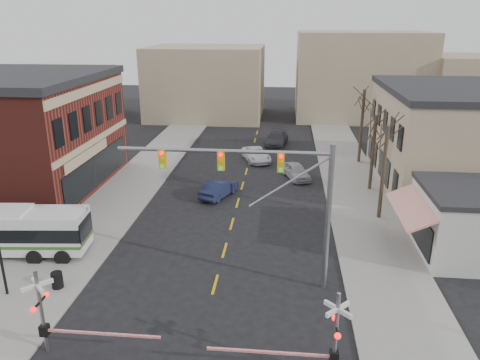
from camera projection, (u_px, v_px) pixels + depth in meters
name	position (u px, v px, depth m)	size (l,w,h in m)	color
ground	(209.00, 306.00, 23.65)	(160.00, 160.00, 0.00)	black
sidewalk_west	(143.00, 174.00, 43.32)	(5.00, 60.00, 0.12)	gray
sidewalk_east	(351.00, 181.00, 41.55)	(5.00, 60.00, 0.12)	gray
tree_east_a	(383.00, 173.00, 32.81)	(0.28, 0.28, 6.75)	#382B21
tree_east_b	(373.00, 153.00, 38.50)	(0.28, 0.28, 6.30)	#382B21
tree_east_c	(362.00, 126.00, 45.86)	(0.28, 0.28, 7.20)	#382B21
traffic_signal_mast	(271.00, 185.00, 23.65)	(10.92, 0.30, 8.00)	gray
rr_crossing_west	(51.00, 313.00, 19.75)	(5.60, 1.36, 4.00)	gray
rr_crossing_east	(324.00, 338.00, 18.25)	(5.60, 1.36, 4.00)	gray
trash_bin	(57.00, 280.00, 24.91)	(0.60, 0.60, 0.89)	black
car_a	(296.00, 171.00, 42.22)	(1.64, 4.06, 1.38)	#A5A4A8
car_b	(219.00, 189.00, 37.92)	(1.45, 4.17, 1.37)	#181F3D
car_c	(256.00, 155.00, 47.49)	(2.18, 4.73, 1.32)	white
car_d	(277.00, 139.00, 53.16)	(2.17, 5.33, 1.55)	#38383C
pedestrian_near	(65.00, 236.00, 29.15)	(0.59, 0.39, 1.62)	#4F453F
pedestrian_far	(68.00, 214.00, 32.20)	(0.85, 0.66, 1.74)	#2E2B4C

